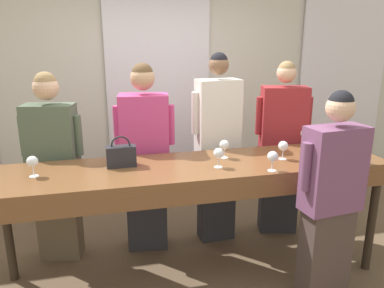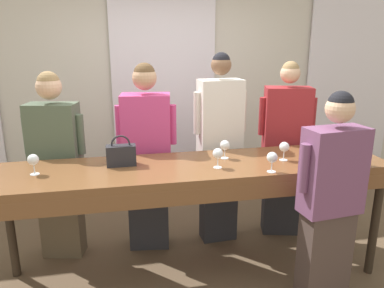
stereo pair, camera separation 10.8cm
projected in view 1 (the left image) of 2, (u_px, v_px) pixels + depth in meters
The scene contains 19 objects.
ground_plane at pixel (194, 273), 3.25m from camera, with size 18.00×18.00×0.00m, color brown.
wall_back at pixel (158, 86), 4.60m from camera, with size 12.00×0.06×2.80m.
curtain_panel_center at pixel (159, 91), 4.55m from camera, with size 1.25×0.03×2.69m.
curtain_panel_right at pixel (341, 86), 5.12m from camera, with size 1.25×0.03×2.69m.
tasting_bar at pixel (195, 176), 2.98m from camera, with size 3.15×0.71×1.00m.
wine_bottle at pixel (359, 150), 2.98m from camera, with size 0.08×0.08×0.30m.
handbag at pixel (121, 155), 2.92m from camera, with size 0.23×0.10×0.25m.
wine_glass_front_left at pixel (32, 162), 2.69m from camera, with size 0.08×0.08×0.16m.
wine_glass_front_mid at pixel (273, 157), 2.80m from camera, with size 0.08×0.08×0.16m.
wine_glass_front_right at pixel (218, 154), 2.88m from camera, with size 0.08×0.08×0.16m.
wine_glass_center_left at pixel (337, 139), 3.31m from camera, with size 0.08×0.08×0.16m.
wine_glass_center_mid at pixel (305, 134), 3.49m from camera, with size 0.08×0.08×0.16m.
wine_glass_center_right at pixel (224, 145), 3.11m from camera, with size 0.08×0.08×0.16m.
wine_glass_back_left at pixel (283, 146), 3.08m from camera, with size 0.08×0.08×0.16m.
guest_olive_jacket at pixel (54, 167), 3.28m from camera, with size 0.54×0.32×1.71m.
guest_pink_top at pixel (145, 158), 3.45m from camera, with size 0.55×0.33×1.77m.
guest_cream_sweater at pixel (217, 148), 3.60m from camera, with size 0.52×0.25×1.85m.
guest_striped_shirt at pixel (281, 149), 3.76m from camera, with size 0.55×0.34×1.76m.
host_pouring at pixel (330, 201), 2.69m from camera, with size 0.54×0.26×1.64m.
Camera 1 is at (-0.68, -2.74, 1.96)m, focal length 35.00 mm.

